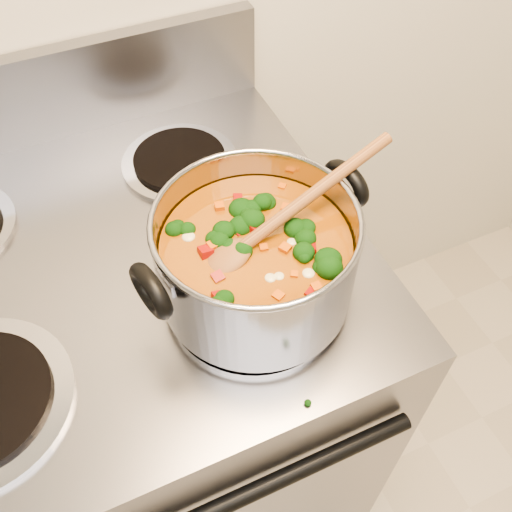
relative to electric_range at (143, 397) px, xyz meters
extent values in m
cube|color=gray|center=(0.00, 0.00, -0.01)|extent=(0.79, 0.68, 0.92)
cube|color=gray|center=(0.00, 0.32, 0.53)|extent=(0.79, 0.03, 0.16)
cylinder|color=#A5A5AD|center=(0.19, -0.16, 0.46)|extent=(0.24, 0.24, 0.01)
cylinder|color=black|center=(0.19, -0.16, 0.46)|extent=(0.19, 0.19, 0.01)
cylinder|color=#A5A5AD|center=(0.19, 0.15, 0.46)|extent=(0.20, 0.20, 0.01)
cylinder|color=black|center=(0.19, 0.15, 0.46)|extent=(0.16, 0.16, 0.01)
cylinder|color=gray|center=(0.19, -0.15, 0.54)|extent=(0.26, 0.26, 0.14)
torus|color=gray|center=(0.19, -0.15, 0.61)|extent=(0.26, 0.26, 0.01)
cylinder|color=#9B5C0E|center=(0.19, -0.15, 0.52)|extent=(0.24, 0.24, 0.10)
torus|color=black|center=(0.05, -0.18, 0.59)|extent=(0.04, 0.08, 0.08)
torus|color=black|center=(0.34, -0.12, 0.59)|extent=(0.04, 0.08, 0.08)
ellipsoid|color=black|center=(0.27, -0.09, 0.57)|extent=(0.04, 0.04, 0.03)
ellipsoid|color=black|center=(0.17, -0.15, 0.57)|extent=(0.04, 0.04, 0.03)
ellipsoid|color=black|center=(0.18, -0.24, 0.57)|extent=(0.04, 0.04, 0.03)
ellipsoid|color=black|center=(0.26, -0.15, 0.57)|extent=(0.04, 0.04, 0.03)
ellipsoid|color=black|center=(0.11, -0.13, 0.57)|extent=(0.04, 0.04, 0.03)
ellipsoid|color=black|center=(0.11, -0.19, 0.57)|extent=(0.04, 0.04, 0.03)
ellipsoid|color=black|center=(0.24, -0.10, 0.57)|extent=(0.04, 0.04, 0.03)
ellipsoid|color=black|center=(0.26, -0.21, 0.57)|extent=(0.04, 0.04, 0.03)
ellipsoid|color=black|center=(0.21, -0.16, 0.57)|extent=(0.04, 0.04, 0.03)
ellipsoid|color=black|center=(0.19, -0.20, 0.57)|extent=(0.04, 0.04, 0.03)
ellipsoid|color=black|center=(0.26, -0.21, 0.57)|extent=(0.04, 0.04, 0.03)
ellipsoid|color=#A01C05|center=(0.17, -0.15, 0.57)|extent=(0.01, 0.01, 0.01)
ellipsoid|color=#A01C05|center=(0.11, -0.17, 0.57)|extent=(0.01, 0.01, 0.01)
ellipsoid|color=#A01C05|center=(0.21, -0.11, 0.57)|extent=(0.01, 0.01, 0.01)
ellipsoid|color=#A01C05|center=(0.28, -0.16, 0.57)|extent=(0.01, 0.01, 0.01)
ellipsoid|color=#A01C05|center=(0.18, -0.09, 0.57)|extent=(0.01, 0.01, 0.01)
ellipsoid|color=#A01C05|center=(0.14, -0.11, 0.57)|extent=(0.01, 0.01, 0.01)
ellipsoid|color=#A01C05|center=(0.26, -0.23, 0.57)|extent=(0.01, 0.01, 0.01)
ellipsoid|color=#A01C05|center=(0.17, -0.25, 0.57)|extent=(0.01, 0.01, 0.01)
ellipsoid|color=#A01C05|center=(0.21, -0.08, 0.57)|extent=(0.01, 0.01, 0.01)
ellipsoid|color=#A01C05|center=(0.25, -0.23, 0.57)|extent=(0.01, 0.01, 0.01)
ellipsoid|color=#A01C05|center=(0.14, -0.20, 0.57)|extent=(0.01, 0.01, 0.01)
ellipsoid|color=#A01C05|center=(0.14, -0.21, 0.57)|extent=(0.01, 0.01, 0.01)
ellipsoid|color=#C2500A|center=(0.16, -0.12, 0.57)|extent=(0.01, 0.01, 0.01)
ellipsoid|color=#C2500A|center=(0.16, -0.06, 0.57)|extent=(0.01, 0.01, 0.01)
ellipsoid|color=#C2500A|center=(0.20, -0.22, 0.57)|extent=(0.01, 0.01, 0.01)
ellipsoid|color=#C2500A|center=(0.14, -0.17, 0.57)|extent=(0.01, 0.01, 0.01)
ellipsoid|color=#C2500A|center=(0.22, -0.10, 0.57)|extent=(0.01, 0.01, 0.01)
ellipsoid|color=#C2500A|center=(0.21, -0.21, 0.57)|extent=(0.01, 0.01, 0.01)
ellipsoid|color=#C2500A|center=(0.10, -0.15, 0.57)|extent=(0.01, 0.01, 0.01)
ellipsoid|color=#C2500A|center=(0.29, -0.14, 0.57)|extent=(0.01, 0.01, 0.01)
ellipsoid|color=#C2500A|center=(0.15, -0.12, 0.57)|extent=(0.01, 0.01, 0.01)
ellipsoid|color=#C2500A|center=(0.18, -0.06, 0.57)|extent=(0.01, 0.01, 0.01)
ellipsoid|color=beige|center=(0.29, -0.18, 0.57)|extent=(0.02, 0.02, 0.01)
ellipsoid|color=beige|center=(0.21, -0.10, 0.57)|extent=(0.02, 0.02, 0.01)
ellipsoid|color=beige|center=(0.28, -0.18, 0.57)|extent=(0.02, 0.02, 0.01)
ellipsoid|color=beige|center=(0.16, -0.14, 0.57)|extent=(0.02, 0.02, 0.01)
ellipsoid|color=beige|center=(0.19, -0.24, 0.57)|extent=(0.02, 0.02, 0.01)
ellipsoid|color=brown|center=(0.15, -0.16, 0.57)|extent=(0.08, 0.06, 0.04)
cylinder|color=brown|center=(0.27, -0.13, 0.60)|extent=(0.26, 0.06, 0.09)
ellipsoid|color=black|center=(0.31, -0.27, 0.46)|extent=(0.01, 0.01, 0.01)
ellipsoid|color=black|center=(-0.02, -0.16, 0.46)|extent=(0.01, 0.01, 0.01)
ellipsoid|color=black|center=(0.32, -0.32, 0.46)|extent=(0.01, 0.01, 0.01)
ellipsoid|color=black|center=(0.34, -0.03, 0.46)|extent=(0.01, 0.01, 0.01)
camera|label=1|loc=(0.00, -0.57, 1.11)|focal=40.00mm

